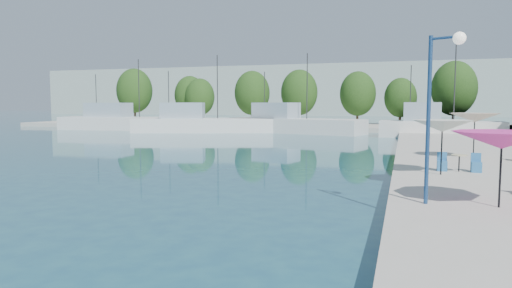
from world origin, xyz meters
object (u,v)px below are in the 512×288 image
(trawler_01, at_px, (124,122))
(street_lamp, at_px, (440,87))
(trawler_02, at_px, (200,124))
(umbrella_white, at_px, (442,126))
(umbrella_cream, at_px, (475,118))
(umbrella_pink, at_px, (502,140))
(trawler_04, at_px, (437,128))
(trawler_03, at_px, (291,124))

(trawler_01, xyz_separation_m, street_lamp, (38.54, -41.05, 3.02))
(trawler_01, height_order, trawler_02, same)
(umbrella_white, bearing_deg, umbrella_cream, 72.46)
(trawler_02, bearing_deg, umbrella_cream, -61.03)
(street_lamp, bearing_deg, umbrella_pink, 31.54)
(trawler_04, xyz_separation_m, umbrella_pink, (-0.73, -37.75, 1.49))
(trawler_03, distance_m, umbrella_white, 38.45)
(trawler_02, xyz_separation_m, umbrella_cream, (28.55, -25.83, 1.79))
(trawler_02, bearing_deg, trawler_04, -20.94)
(trawler_01, bearing_deg, umbrella_white, -47.29)
(umbrella_white, xyz_separation_m, umbrella_cream, (2.15, 6.81, 0.18))
(umbrella_white, bearing_deg, trawler_01, 138.44)
(trawler_02, bearing_deg, street_lamp, -75.40)
(trawler_04, bearing_deg, street_lamp, -92.26)
(umbrella_white, relative_size, umbrella_cream, 0.94)
(trawler_03, height_order, street_lamp, trawler_03)
(trawler_01, bearing_deg, street_lamp, -52.54)
(trawler_04, height_order, umbrella_pink, trawler_04)
(trawler_04, bearing_deg, trawler_03, 169.14)
(umbrella_pink, height_order, umbrella_white, umbrella_white)
(umbrella_pink, height_order, street_lamp, street_lamp)
(umbrella_white, height_order, street_lamp, street_lamp)
(umbrella_pink, distance_m, street_lamp, 2.31)
(trawler_01, height_order, umbrella_white, trawler_01)
(trawler_04, height_order, umbrella_cream, trawler_04)
(trawler_04, bearing_deg, trawler_01, 177.17)
(umbrella_cream, bearing_deg, trawler_03, 121.18)
(trawler_02, bearing_deg, umbrella_white, -69.93)
(trawler_03, bearing_deg, trawler_01, -162.88)
(trawler_04, distance_m, umbrella_white, 31.72)
(umbrella_cream, bearing_deg, trawler_02, 137.87)
(trawler_04, relative_size, street_lamp, 2.51)
(trawler_01, bearing_deg, umbrella_cream, -39.76)
(trawler_04, distance_m, street_lamp, 38.20)
(trawler_01, bearing_deg, umbrella_pink, -51.12)
(trawler_02, relative_size, umbrella_pink, 6.59)
(street_lamp, bearing_deg, umbrella_white, 108.14)
(trawler_04, height_order, umbrella_white, trawler_04)
(trawler_01, relative_size, trawler_04, 1.53)
(trawler_01, relative_size, trawler_03, 1.06)
(trawler_01, height_order, umbrella_cream, trawler_01)
(trawler_04, bearing_deg, umbrella_white, -91.96)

